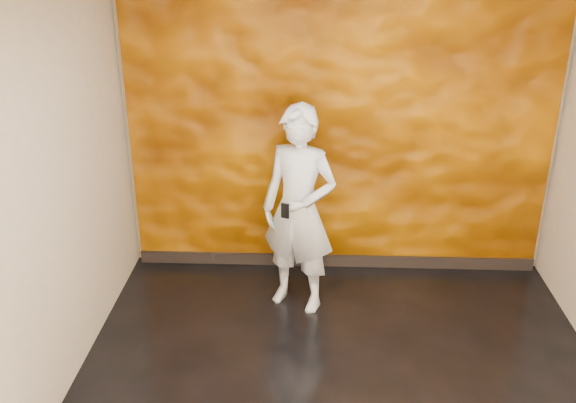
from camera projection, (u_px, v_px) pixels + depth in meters
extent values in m
cube|color=black|center=(341.00, 396.00, 4.66)|extent=(4.00, 4.00, 0.01)
cube|color=#ACA289|center=(339.00, 129.00, 5.93)|extent=(4.00, 0.02, 2.80)
cube|color=#ACA289|center=(41.00, 215.00, 4.18)|extent=(0.02, 4.00, 2.80)
cube|color=#C66F00|center=(339.00, 132.00, 5.90)|extent=(3.90, 0.06, 2.75)
cube|color=black|center=(335.00, 260.00, 6.39)|extent=(3.90, 0.04, 0.12)
imported|color=#ACB3BE|center=(299.00, 210.00, 5.43)|extent=(0.78, 0.66, 1.83)
cube|color=black|center=(285.00, 211.00, 5.17)|extent=(0.07, 0.04, 0.13)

